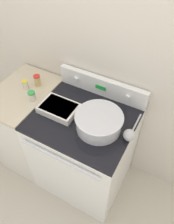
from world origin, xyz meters
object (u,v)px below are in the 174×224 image
at_px(spice_jar_green_cap, 32,96).
at_px(mixing_bowl, 99,121).
at_px(casserole_dish, 59,108).
at_px(ladle, 130,134).
at_px(spice_jar_red_cap, 37,80).
at_px(spice_jar_yellow_cap, 26,85).

bearing_deg(spice_jar_green_cap, mixing_bowl, 0.46).
height_order(casserole_dish, ladle, ladle).
relative_size(spice_jar_red_cap, spice_jar_yellow_cap, 1.21).
bearing_deg(spice_jar_red_cap, spice_jar_green_cap, -66.30).
relative_size(mixing_bowl, spice_jar_green_cap, 4.23).
bearing_deg(ladle, mixing_bowl, -175.51).
bearing_deg(spice_jar_yellow_cap, mixing_bowl, -6.11).
xyz_separation_m(casserole_dish, spice_jar_green_cap, (-0.26, -0.01, 0.02)).
distance_m(mixing_bowl, spice_jar_green_cap, 0.61).
bearing_deg(casserole_dish, spice_jar_red_cap, 153.43).
bearing_deg(ladle, spice_jar_green_cap, -178.42).
distance_m(casserole_dish, spice_jar_red_cap, 0.37).
height_order(casserole_dish, spice_jar_yellow_cap, spice_jar_yellow_cap).
distance_m(mixing_bowl, ladle, 0.24).
distance_m(ladle, spice_jar_green_cap, 0.84).
height_order(spice_jar_green_cap, spice_jar_red_cap, spice_jar_red_cap).
xyz_separation_m(mixing_bowl, ladle, (0.23, 0.02, -0.03)).
bearing_deg(spice_jar_red_cap, mixing_bowl, -13.81).
xyz_separation_m(spice_jar_green_cap, spice_jar_red_cap, (-0.08, 0.17, 0.01)).
bearing_deg(spice_jar_green_cap, spice_jar_red_cap, 113.70).
relative_size(mixing_bowl, spice_jar_red_cap, 3.40).
relative_size(mixing_bowl, casserole_dish, 1.18).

